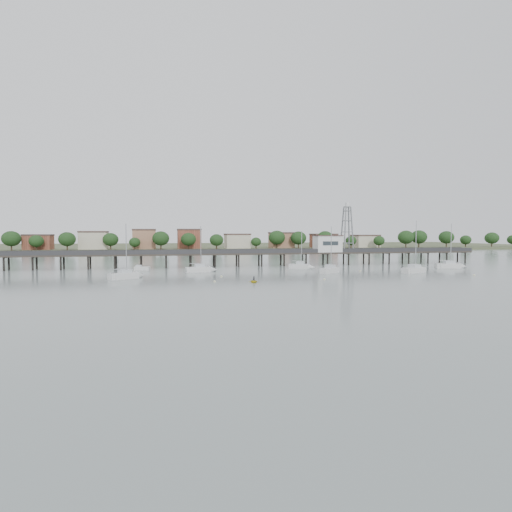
% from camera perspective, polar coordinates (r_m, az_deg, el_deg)
% --- Properties ---
extents(ground_plane, '(500.00, 500.00, 0.00)m').
position_cam_1_polar(ground_plane, '(70.74, 8.85, -4.96)').
color(ground_plane, slate).
rests_on(ground_plane, ground).
extents(pier, '(150.00, 5.00, 5.50)m').
position_cam_1_polar(pier, '(127.97, -0.95, 0.33)').
color(pier, '#2D2823').
rests_on(pier, ground).
extents(pier_building, '(8.40, 5.40, 5.30)m').
position_cam_1_polar(pier_building, '(135.09, 9.50, 1.65)').
color(pier_building, silver).
rests_on(pier_building, ground).
extents(lattice_tower, '(3.20, 3.20, 15.50)m').
position_cam_1_polar(lattice_tower, '(137.63, 12.04, 3.49)').
color(lattice_tower, slate).
rests_on(lattice_tower, ground).
extents(sailboat_b, '(7.64, 3.29, 12.30)m').
position_cam_1_polar(sailboat_b, '(109.98, -6.99, -1.77)').
color(sailboat_b, silver).
rests_on(sailboat_b, ground).
extents(sailboat_d, '(8.64, 5.57, 13.81)m').
position_cam_1_polar(sailboat_d, '(115.23, 20.74, -1.73)').
color(sailboat_d, silver).
rests_on(sailboat_d, ground).
extents(sailboat_e, '(8.35, 3.79, 13.33)m').
position_cam_1_polar(sailboat_e, '(133.54, 24.83, -1.19)').
color(sailboat_e, silver).
rests_on(sailboat_e, ground).
extents(sailboat_c, '(7.06, 6.14, 12.13)m').
position_cam_1_polar(sailboat_c, '(108.55, 10.15, -1.86)').
color(sailboat_c, silver).
rests_on(sailboat_c, ground).
extents(sailboat_a, '(7.45, 6.11, 12.53)m').
position_cam_1_polar(sailboat_a, '(97.22, -16.49, -2.50)').
color(sailboat_a, silver).
rests_on(sailboat_a, ground).
extents(sailboat_f, '(6.60, 4.91, 10.95)m').
position_cam_1_polar(sailboat_f, '(119.44, 6.35, -1.39)').
color(sailboat_f, silver).
rests_on(sailboat_f, ground).
extents(white_tender, '(4.28, 2.56, 1.56)m').
position_cam_1_polar(white_tender, '(118.37, -15.01, -1.60)').
color(white_tender, silver).
rests_on(white_tender, ground).
extents(yellow_dinghy, '(2.00, 0.85, 2.71)m').
position_cam_1_polar(yellow_dinghy, '(85.86, -0.29, -3.52)').
color(yellow_dinghy, yellow).
rests_on(yellow_dinghy, ground).
extents(dinghy_occupant, '(0.48, 1.04, 0.24)m').
position_cam_1_polar(dinghy_occupant, '(85.86, -0.29, -3.52)').
color(dinghy_occupant, black).
rests_on(dinghy_occupant, ground).
extents(mooring_buoys, '(61.22, 18.02, 0.39)m').
position_cam_1_polar(mooring_buoys, '(98.07, 8.96, -2.70)').
color(mooring_buoys, beige).
rests_on(mooring_buoys, ground).
extents(far_shore, '(500.00, 170.00, 10.40)m').
position_cam_1_polar(far_shore, '(306.05, -7.61, 1.32)').
color(far_shore, '#475133').
rests_on(far_shore, ground).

